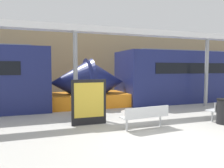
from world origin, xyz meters
The scene contains 10 objects.
ground_plane centered at (0.00, 0.00, 0.00)m, with size 60.00×60.00×0.00m, color #B2AFA8.
station_wall centered at (0.00, 11.19, 2.50)m, with size 56.00×0.20×5.00m, color tan.
train_left centered at (9.07, 6.27, 1.53)m, with size 19.62×2.93×3.20m.
bench_near centered at (0.11, 1.04, 0.49)m, with size 1.76×0.60×0.79m.
bench_far centered at (3.72, 1.16, 0.49)m, with size 1.68×0.79×0.79m.
trash_bin centered at (3.20, 0.68, 0.48)m, with size 0.52×0.52×0.95m.
poster_board centered at (-1.59, 2.24, 0.85)m, with size 1.30×0.07×1.68m.
support_column_near centered at (-1.75, 4.05, 1.84)m, with size 0.19×0.19×3.67m, color gray.
support_column_far centered at (5.46, 4.05, 1.84)m, with size 0.19×0.19×3.67m, color gray.
canopy_beam centered at (-1.75, 4.05, 3.81)m, with size 28.00×0.60×0.28m, color silver.
Camera 1 is at (-3.43, -5.54, 2.08)m, focal length 35.00 mm.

